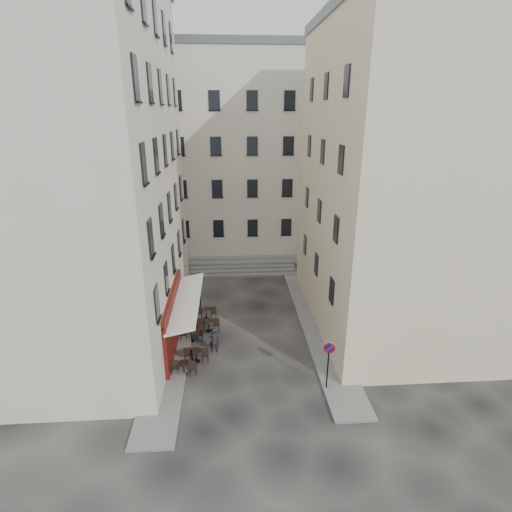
{
  "coord_description": "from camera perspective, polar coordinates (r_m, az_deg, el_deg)",
  "views": [
    {
      "loc": [
        -0.99,
        -19.93,
        13.25
      ],
      "look_at": [
        0.63,
        4.0,
        4.48
      ],
      "focal_mm": 28.0,
      "sensor_mm": 36.0,
      "label": 1
    }
  ],
  "objects": [
    {
      "name": "pedestrian",
      "position": [
        23.63,
        -6.03,
        -11.86
      ],
      "size": [
        0.61,
        0.42,
        1.58
      ],
      "primitive_type": "imported",
      "rotation": [
        0.0,
        0.0,
        3.22
      ],
      "color": "black",
      "rests_on": "ground"
    },
    {
      "name": "bollard_near",
      "position": [
        22.92,
        -9.14,
        -13.93
      ],
      "size": [
        0.12,
        0.12,
        0.98
      ],
      "color": "black",
      "rests_on": "ground"
    },
    {
      "name": "bistro_table_d",
      "position": [
        25.82,
        -6.78,
        -9.67
      ],
      "size": [
        1.39,
        0.65,
        0.98
      ],
      "color": "black",
      "rests_on": "ground"
    },
    {
      "name": "cafe_storefront",
      "position": [
        24.05,
        -11.48,
        -8.58
      ],
      "size": [
        1.74,
        7.3,
        3.5
      ],
      "color": "#440E09",
      "rests_on": "ground"
    },
    {
      "name": "sidewalk_left",
      "position": [
        27.55,
        -10.84,
        -8.92
      ],
      "size": [
        2.0,
        22.0,
        0.12
      ],
      "primitive_type": "cube",
      "color": "slate",
      "rests_on": "ground"
    },
    {
      "name": "bistro_table_c",
      "position": [
        24.95,
        -9.2,
        -10.95
      ],
      "size": [
        1.39,
        0.65,
        0.97
      ],
      "color": "black",
      "rests_on": "ground"
    },
    {
      "name": "ground",
      "position": [
        23.95,
        -0.88,
        -13.51
      ],
      "size": [
        90.0,
        90.0,
        0.0
      ],
      "primitive_type": "plane",
      "color": "black",
      "rests_on": "ground"
    },
    {
      "name": "bistro_table_b",
      "position": [
        23.1,
        -8.51,
        -13.71
      ],
      "size": [
        1.36,
        0.64,
        0.96
      ],
      "color": "black",
      "rests_on": "ground"
    },
    {
      "name": "bollard_far",
      "position": [
        28.97,
        -7.99,
        -6.18
      ],
      "size": [
        0.12,
        0.12,
        0.98
      ],
      "color": "black",
      "rests_on": "ground"
    },
    {
      "name": "no_parking_sign",
      "position": [
        20.4,
        10.32,
        -13.96
      ],
      "size": [
        0.62,
        0.17,
        2.74
      ],
      "rotation": [
        0.0,
        0.0,
        -0.21
      ],
      "color": "black",
      "rests_on": "ground"
    },
    {
      "name": "bistro_table_a",
      "position": [
        22.24,
        -10.26,
        -15.32
      ],
      "size": [
        1.35,
        0.63,
        0.95
      ],
      "color": "black",
      "rests_on": "ground"
    },
    {
      "name": "building_back",
      "position": [
        39.13,
        -3.99,
        14.26
      ],
      "size": [
        18.2,
        10.2,
        18.6
      ],
      "color": "beige",
      "rests_on": "ground"
    },
    {
      "name": "sidewalk_right",
      "position": [
        27.02,
        8.48,
        -9.39
      ],
      "size": [
        2.0,
        18.0,
        0.12
      ],
      "primitive_type": "cube",
      "color": "slate",
      "rests_on": "ground"
    },
    {
      "name": "bistro_table_e",
      "position": [
        27.26,
        -7.11,
        -8.01
      ],
      "size": [
        1.36,
        0.64,
        0.96
      ],
      "color": "black",
      "rests_on": "ground"
    },
    {
      "name": "building_right",
      "position": [
        26.39,
        22.35,
        10.02
      ],
      "size": [
        12.2,
        14.2,
        18.6
      ],
      "color": "beige",
      "rests_on": "ground"
    },
    {
      "name": "stone_steps",
      "position": [
        34.97,
        -1.98,
        -1.49
      ],
      "size": [
        9.0,
        3.15,
        0.8
      ],
      "color": "slate",
      "rests_on": "ground"
    },
    {
      "name": "building_left",
      "position": [
        25.0,
        -26.75,
        11.24
      ],
      "size": [
        12.2,
        16.2,
        20.6
      ],
      "color": "beige",
      "rests_on": "ground"
    },
    {
      "name": "bollard_mid",
      "position": [
        25.89,
        -8.49,
        -9.61
      ],
      "size": [
        0.12,
        0.12,
        0.98
      ],
      "color": "black",
      "rests_on": "ground"
    }
  ]
}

